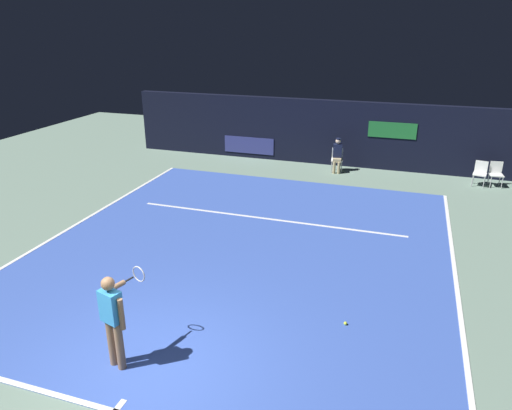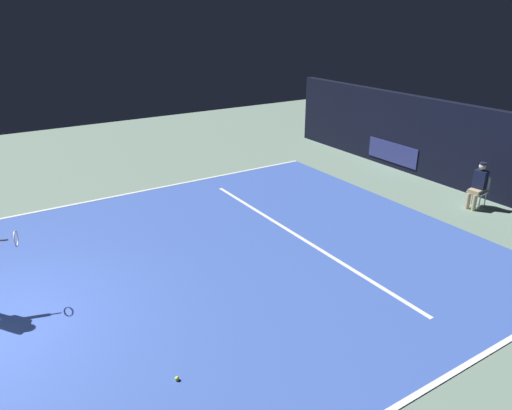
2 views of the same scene
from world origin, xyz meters
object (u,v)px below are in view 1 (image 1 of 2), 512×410
object	(u,v)px
courtside_chair_near	(480,172)
tennis_ball	(345,323)
tennis_player	(113,316)
line_judge_on_chair	(337,155)
courtside_chair_far	(496,173)

from	to	relation	value
courtside_chair_near	tennis_ball	bearing A→B (deg)	-108.52
tennis_player	line_judge_on_chair	bearing A→B (deg)	82.04
line_judge_on_chair	courtside_chair_far	xyz separation A→B (m)	(5.63, 0.03, -0.18)
line_judge_on_chair	courtside_chair_near	distance (m)	5.11
courtside_chair_near	courtside_chair_far	size ratio (longest dim) A/B	1.00
courtside_chair_far	tennis_ball	distance (m)	10.69
tennis_player	courtside_chair_near	distance (m)	14.00
courtside_chair_near	tennis_player	bearing A→B (deg)	-119.17
courtside_chair_far	tennis_ball	xyz separation A→B (m)	(-3.84, -9.97, -0.46)
courtside_chair_far	tennis_ball	bearing A→B (deg)	-111.04
tennis_player	courtside_chair_near	world-z (taller)	tennis_player
tennis_player	line_judge_on_chair	size ratio (longest dim) A/B	1.31
line_judge_on_chair	courtside_chair_near	xyz separation A→B (m)	(5.10, -0.06, -0.18)
tennis_player	tennis_ball	xyz separation A→B (m)	(3.51, 2.35, -0.94)
courtside_chair_near	tennis_ball	world-z (taller)	courtside_chair_near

